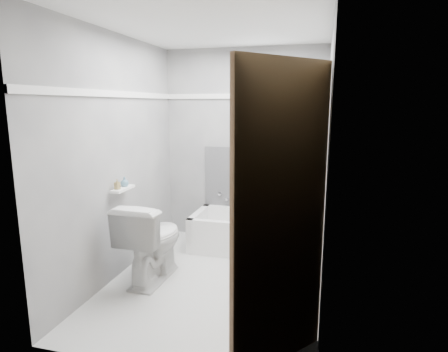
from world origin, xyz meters
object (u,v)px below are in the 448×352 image
(toilet, at_px, (152,241))
(door, at_px, (321,239))
(bathtub, at_px, (255,233))
(soap_bottle_a, at_px, (117,184))
(soap_bottle_b, at_px, (125,182))
(office_chair, at_px, (294,199))

(toilet, distance_m, door, 2.09)
(bathtub, height_order, soap_bottle_a, soap_bottle_a)
(door, bearing_deg, toilet, 143.17)
(toilet, relative_size, door, 0.41)
(bathtub, distance_m, soap_bottle_b, 1.67)
(toilet, bearing_deg, bathtub, -128.19)
(soap_bottle_a, distance_m, soap_bottle_b, 0.14)
(office_chair, distance_m, soap_bottle_a, 1.99)
(office_chair, bearing_deg, soap_bottle_a, -140.66)
(bathtub, xyz_separation_m, door, (0.75, -2.21, 0.79))
(toilet, xyz_separation_m, soap_bottle_a, (-0.32, -0.05, 0.57))
(bathtub, bearing_deg, soap_bottle_b, -141.64)
(soap_bottle_a, relative_size, soap_bottle_b, 0.97)
(bathtub, relative_size, soap_bottle_a, 14.98)
(toilet, xyz_separation_m, door, (1.60, -1.20, 0.60))
(bathtub, relative_size, door, 0.75)
(bathtub, distance_m, office_chair, 0.63)
(soap_bottle_a, bearing_deg, door, -30.79)
(office_chair, bearing_deg, soap_bottle_b, -144.17)
(bathtub, height_order, toilet, toilet)
(bathtub, height_order, soap_bottle_b, soap_bottle_b)
(soap_bottle_a, bearing_deg, bathtub, 42.34)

